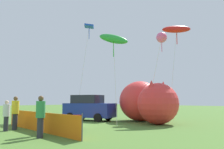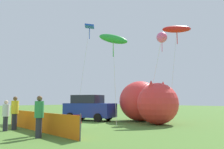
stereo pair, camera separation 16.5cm
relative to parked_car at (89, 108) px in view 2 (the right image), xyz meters
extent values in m
plane|color=#4C752D|center=(1.62, -3.78, -1.02)|extent=(120.00, 120.00, 0.00)
cube|color=navy|center=(0.04, 0.02, -0.18)|extent=(4.50, 3.05, 1.12)
cube|color=#1E232D|center=(-0.15, -0.05, 0.72)|extent=(2.69, 2.31, 0.67)
cylinder|color=black|center=(0.97, 1.27, -0.69)|extent=(0.70, 0.45, 0.65)
cylinder|color=black|center=(1.54, -0.40, -0.69)|extent=(0.70, 0.45, 0.65)
cylinder|color=black|center=(-1.46, 0.43, -0.69)|extent=(0.70, 0.45, 0.65)
cylinder|color=black|center=(-0.88, -1.24, -0.69)|extent=(0.70, 0.45, 0.65)
cube|color=maroon|center=(4.62, -4.68, -0.61)|extent=(0.72, 0.72, 0.03)
cube|color=maroon|center=(4.80, -4.84, -0.38)|extent=(0.34, 0.39, 0.46)
cylinder|color=#A5A5AD|center=(4.31, -4.71, -0.82)|extent=(0.02, 0.02, 0.41)
cylinder|color=#A5A5AD|center=(4.59, -4.38, -0.82)|extent=(0.02, 0.02, 0.41)
cylinder|color=#A5A5AD|center=(4.64, -4.99, -0.82)|extent=(0.02, 0.02, 0.41)
cylinder|color=#A5A5AD|center=(4.92, -4.66, -0.82)|extent=(0.02, 0.02, 0.41)
ellipsoid|color=red|center=(3.31, 2.50, 0.56)|extent=(5.07, 4.68, 3.17)
ellipsoid|color=yellow|center=(3.31, 2.50, -0.15)|extent=(3.41, 3.31, 1.43)
sphere|color=red|center=(5.97, 1.13, 0.40)|extent=(2.85, 2.85, 2.85)
cone|color=red|center=(5.97, 1.84, 1.55)|extent=(0.80, 0.80, 0.86)
cone|color=red|center=(5.97, 0.41, 1.55)|extent=(0.80, 0.80, 0.86)
cube|color=orange|center=(3.47, -6.46, -0.51)|extent=(8.46, 0.81, 1.03)
cylinder|color=#4C4C51|center=(-0.76, -6.08, -0.46)|extent=(0.05, 0.05, 1.13)
cylinder|color=#4C4C51|center=(7.70, -6.85, -0.46)|extent=(0.05, 0.05, 1.13)
cylinder|color=#2D2D38|center=(1.89, -7.05, -0.58)|extent=(0.28, 0.28, 0.89)
cylinder|color=yellow|center=(1.89, -7.05, 0.24)|extent=(0.41, 0.41, 0.74)
sphere|color=brown|center=(1.89, -7.05, 0.74)|extent=(0.24, 0.24, 0.24)
cylinder|color=#2D2D38|center=(2.20, -7.68, -0.63)|extent=(0.25, 0.25, 0.79)
cylinder|color=silver|center=(2.20, -7.68, 0.09)|extent=(0.36, 0.36, 0.66)
sphere|color=beige|center=(2.20, -7.68, 0.53)|extent=(0.21, 0.21, 0.21)
cylinder|color=#2D2D38|center=(4.97, -7.20, -0.58)|extent=(0.27, 0.27, 0.88)
cylinder|color=#26262D|center=(4.97, -7.20, 0.22)|extent=(0.40, 0.40, 0.73)
sphere|color=brown|center=(4.97, -7.20, 0.71)|extent=(0.24, 0.24, 0.24)
cylinder|color=#2D2D38|center=(5.68, -7.60, -0.58)|extent=(0.28, 0.28, 0.89)
cylinder|color=#338C4C|center=(5.68, -7.60, 0.24)|extent=(0.41, 0.41, 0.74)
sphere|color=brown|center=(5.68, -7.60, 0.73)|extent=(0.24, 0.24, 0.24)
cylinder|color=silver|center=(-2.54, 1.35, 3.51)|extent=(0.93, 2.17, 9.06)
cube|color=blue|center=(-2.99, 2.42, 8.03)|extent=(1.28, 1.28, 0.33)
cylinder|color=blue|center=(-2.99, 2.42, 7.33)|extent=(0.06, 0.06, 1.20)
cylinder|color=silver|center=(3.24, 4.60, 2.58)|extent=(1.01, 1.17, 7.20)
sphere|color=pink|center=(3.73, 5.17, 6.18)|extent=(0.95, 0.95, 0.95)
cylinder|color=pink|center=(3.73, 5.17, 5.48)|extent=(0.06, 0.06, 1.20)
cylinder|color=silver|center=(5.64, 3.76, 2.79)|extent=(0.78, 2.80, 7.64)
ellipsoid|color=red|center=(5.26, 5.14, 6.61)|extent=(1.80, 2.83, 0.98)
cylinder|color=red|center=(5.26, 5.14, 5.91)|extent=(0.06, 0.06, 1.20)
cylinder|color=silver|center=(4.10, -1.16, 2.00)|extent=(1.08, 0.79, 6.05)
ellipsoid|color=green|center=(3.57, -0.78, 5.02)|extent=(2.13, 1.76, 1.19)
cylinder|color=green|center=(3.57, -0.78, 4.32)|extent=(0.06, 0.06, 1.20)
camera|label=1|loc=(15.84, -13.33, 0.66)|focal=40.00mm
camera|label=2|loc=(15.96, -13.22, 0.66)|focal=40.00mm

